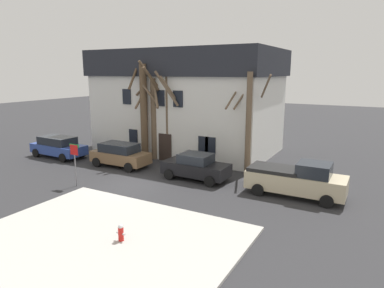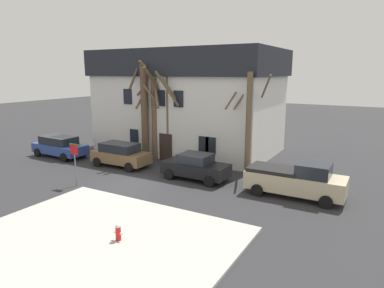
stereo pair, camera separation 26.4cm
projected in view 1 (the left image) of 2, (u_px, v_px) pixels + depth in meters
ground_plane at (132, 185)px, 20.84m from camera, size 120.00×120.00×0.00m
sidewalk_slab at (104, 239)px, 13.94m from camera, size 10.88×8.24×0.12m
building_main at (188, 100)px, 29.44m from camera, size 15.13×8.90×8.49m
tree_bare_near at (144, 108)px, 26.15m from camera, size 2.18×2.31×7.93m
tree_bare_mid at (153, 114)px, 26.46m from camera, size 2.29×2.61×6.99m
tree_bare_far at (168, 109)px, 25.83m from camera, size 2.69×2.82×7.41m
tree_bare_end at (248, 120)px, 22.19m from camera, size 2.74×2.69×6.94m
car_blue_wagon at (58, 146)px, 27.43m from camera, size 4.76×2.21×1.67m
car_brown_wagon at (120, 154)px, 24.68m from camera, size 4.34×2.03×1.71m
car_black_sedan at (196, 167)px, 21.72m from camera, size 4.30×2.09×1.68m
pickup_truck_beige at (296, 179)px, 18.75m from camera, size 5.28×2.15×2.00m
fire_hydrant at (121, 232)px, 13.62m from camera, size 0.42×0.22×0.69m
street_sign_pole at (75, 157)px, 20.19m from camera, size 0.76×0.07×2.58m
bicycle_leaning at (139, 152)px, 27.55m from camera, size 1.65×0.68×1.03m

